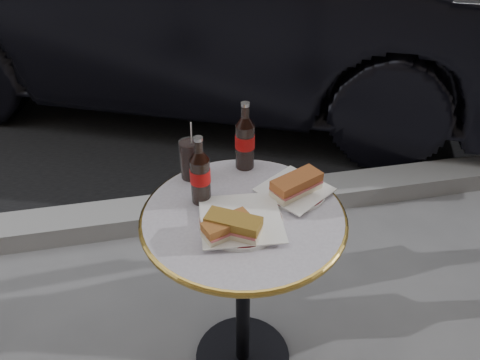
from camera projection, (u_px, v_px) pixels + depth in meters
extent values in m
plane|color=slate|center=(243.00, 359.00, 1.82)|extent=(80.00, 80.00, 0.00)
cube|color=black|center=(159.00, 10.00, 5.82)|extent=(40.00, 8.00, 0.00)
cube|color=gray|center=(208.00, 208.00, 2.51)|extent=(40.00, 0.20, 0.12)
cylinder|color=silver|center=(241.00, 221.00, 1.36)|extent=(0.30, 0.30, 0.01)
cylinder|color=white|center=(294.00, 191.00, 1.48)|extent=(0.26, 0.26, 0.01)
cube|color=#9B5827|center=(227.00, 228.00, 1.29)|extent=(0.15, 0.11, 0.05)
cube|color=olive|center=(233.00, 226.00, 1.29)|extent=(0.17, 0.14, 0.05)
cube|color=#A9582B|center=(296.00, 186.00, 1.45)|extent=(0.18, 0.14, 0.06)
cylinder|color=black|center=(190.00, 159.00, 1.51)|extent=(0.07, 0.07, 0.14)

